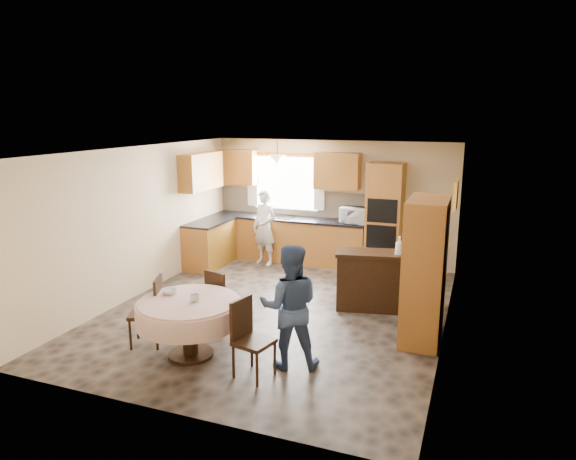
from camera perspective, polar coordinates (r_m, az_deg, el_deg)
The scene contains 36 objects.
floor at distance 8.15m, azimuth -1.15°, elevation -8.95°, with size 5.00×6.00×0.01m, color brown.
ceiling at distance 7.59m, azimuth -1.24°, elevation 8.87°, with size 5.00×6.00×0.01m, color white.
wall_back at distance 10.56m, azimuth 4.88°, elevation 3.13°, with size 5.00×0.02×2.50m, color tan.
wall_front at distance 5.22m, azimuth -13.64°, elevation -7.40°, with size 5.00×0.02×2.50m, color tan.
wall_left at distance 8.99m, azimuth -16.16°, elevation 0.94°, with size 0.02×6.00×2.50m, color tan.
wall_right at distance 7.25m, azimuth 17.48°, elevation -1.94°, with size 0.02×6.00×2.50m, color tan.
window at distance 10.80m, azimuth -0.24°, elevation 5.27°, with size 1.40×0.03×1.10m, color white.
curtain_left at distance 11.04m, azimuth -3.99°, elevation 5.66°, with size 0.22×0.02×1.15m, color white.
curtain_right at distance 10.50m, azimuth 3.50°, elevation 5.30°, with size 0.22×0.02×1.15m, color white.
base_cab_back at distance 10.71m, azimuth -0.02°, elevation -1.12°, with size 3.30×0.60×0.88m, color #BB6831.
counter_back at distance 10.61m, azimuth -0.02°, elevation 1.29°, with size 3.30×0.64×0.04m, color black.
base_cab_left at distance 10.48m, azimuth -8.70°, elevation -1.59°, with size 0.60×1.20×0.88m, color #BB6831.
counter_left at distance 10.37m, azimuth -8.79°, elevation 0.87°, with size 0.64×1.20×0.04m, color black.
backsplash at distance 10.82m, azimuth 0.52°, elevation 3.03°, with size 3.30×0.02×0.55m, color tan.
wall_cab_left at distance 11.05m, azimuth -5.64°, elevation 7.00°, with size 0.85×0.33×0.72m, color #AF6D2B.
wall_cab_right at distance 10.27m, azimuth 5.51°, elevation 6.56°, with size 0.90×0.33×0.72m, color #AF6D2B.
wall_cab_side at distance 10.28m, azimuth -9.64°, elevation 6.44°, with size 0.33×1.20×0.72m, color #AF6D2B.
oven_tower at distance 10.05m, azimuth 10.69°, elevation 1.34°, with size 0.66×0.62×2.12m, color #BB6831.
oven_upper at distance 9.71m, azimuth 10.41°, elevation 2.10°, with size 0.56×0.01×0.45m, color black.
oven_lower at distance 9.81m, azimuth 10.29°, elevation -0.77°, with size 0.56×0.01×0.45m, color black.
pendant at distance 10.30m, azimuth -1.20°, elevation 7.81°, with size 0.36×0.36×0.18m, color beige.
sideboard at distance 8.20m, azimuth 9.61°, elevation -5.76°, with size 1.22×0.50×0.87m, color #311B0D.
space_heater at distance 8.62m, azimuth 14.29°, elevation -6.10°, with size 0.41×0.29×0.57m, color black.
cupboard at distance 7.13m, azimuth 14.97°, elevation -4.35°, with size 0.51×1.02×1.94m, color #BB6831.
dining_table at distance 6.63m, azimuth -10.93°, elevation -9.01°, with size 1.31×1.31×0.75m.
chair_left at distance 7.09m, azimuth -14.95°, elevation -8.36°, with size 0.52×0.52×0.93m.
chair_back at distance 7.35m, azimuth -7.52°, elevation -7.41°, with size 0.48×0.48×0.89m.
chair_right at distance 6.12m, azimuth -4.39°, elevation -11.44°, with size 0.48×0.48×0.93m.
framed_picture at distance 8.66m, azimuth 18.13°, elevation 3.74°, with size 0.06×0.56×0.46m.
microwave at distance 10.12m, azimuth 7.51°, elevation 1.63°, with size 0.56×0.38×0.31m, color silver.
person_sink at distance 10.40m, azimuth -2.61°, elevation 0.30°, with size 0.56×0.37×1.53m, color silver.
person_dining at distance 6.21m, azimuth 0.19°, elevation -8.49°, with size 0.75×0.58×1.53m, color #344872.
bowl_sideboard at distance 8.12m, azimuth 7.76°, elevation -2.47°, with size 0.20×0.20×0.05m, color #B2B2B2.
bottle_sideboard at distance 7.97m, azimuth 12.25°, elevation -1.88°, with size 0.13×0.13×0.34m, color silver.
cup_table at distance 6.51m, azimuth -10.32°, elevation -7.43°, with size 0.12×0.12×0.09m, color #B2B2B2.
bowl_table at distance 6.84m, azimuth -12.98°, elevation -6.70°, with size 0.19×0.19×0.06m, color #B2B2B2.
Camera 1 is at (2.82, -7.02, 3.03)m, focal length 32.00 mm.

